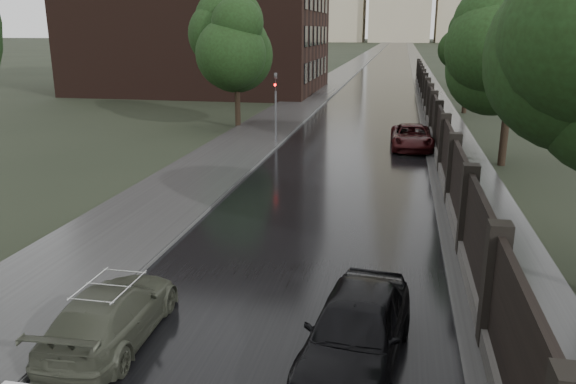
{
  "coord_description": "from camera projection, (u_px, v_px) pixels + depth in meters",
  "views": [
    {
      "loc": [
        2.55,
        -5.87,
        6.3
      ],
      "look_at": [
        -0.68,
        10.35,
        1.5
      ],
      "focal_mm": 35.0,
      "sensor_mm": 36.0,
      "label": 1
    }
  ],
  "objects": [
    {
      "name": "road",
      "position": [
        395.0,
        49.0,
        186.72
      ],
      "size": [
        8.0,
        420.0,
        0.02
      ],
      "primitive_type": "cube",
      "color": "black",
      "rests_on": "ground"
    },
    {
      "name": "sidewalk_left",
      "position": [
        377.0,
        49.0,
        187.83
      ],
      "size": [
        4.0,
        420.0,
        0.16
      ],
      "primitive_type": "cube",
      "color": "#2D2D2D",
      "rests_on": "ground"
    },
    {
      "name": "verge_right",
      "position": [
        412.0,
        49.0,
        185.68
      ],
      "size": [
        3.0,
        420.0,
        0.08
      ],
      "primitive_type": "cube",
      "color": "#2D2D2D",
      "rests_on": "ground"
    },
    {
      "name": "fence_right",
      "position": [
        431.0,
        113.0,
        36.78
      ],
      "size": [
        0.45,
        75.72,
        2.7
      ],
      "color": "#383533",
      "rests_on": "ground"
    },
    {
      "name": "tree_left_far",
      "position": [
        236.0,
        47.0,
        36.06
      ],
      "size": [
        4.25,
        4.25,
        7.39
      ],
      "color": "black",
      "rests_on": "ground"
    },
    {
      "name": "tree_right_b",
      "position": [
        512.0,
        60.0,
        25.7
      ],
      "size": [
        4.08,
        4.08,
        7.01
      ],
      "color": "black",
      "rests_on": "ground"
    },
    {
      "name": "tree_right_c",
      "position": [
        469.0,
        48.0,
        42.66
      ],
      "size": [
        4.08,
        4.08,
        7.01
      ],
      "color": "black",
      "rests_on": "ground"
    },
    {
      "name": "traffic_light",
      "position": [
        276.0,
        102.0,
        31.45
      ],
      "size": [
        0.16,
        0.32,
        4.0
      ],
      "color": "#59595E",
      "rests_on": "ground"
    },
    {
      "name": "volga_sedan",
      "position": [
        112.0,
        314.0,
        11.67
      ],
      "size": [
        1.91,
        4.28,
        1.22
      ],
      "primitive_type": "imported",
      "rotation": [
        0.0,
        0.0,
        3.19
      ],
      "color": "#444739",
      "rests_on": "ground"
    },
    {
      "name": "car_right_near",
      "position": [
        356.0,
        329.0,
        10.78
      ],
      "size": [
        2.3,
        4.62,
        1.51
      ],
      "primitive_type": "imported",
      "rotation": [
        0.0,
        0.0,
        -0.12
      ],
      "color": "black",
      "rests_on": "ground"
    },
    {
      "name": "car_right_far",
      "position": [
        412.0,
        137.0,
        30.62
      ],
      "size": [
        2.37,
        4.81,
        1.31
      ],
      "primitive_type": "imported",
      "rotation": [
        0.0,
        0.0,
        0.04
      ],
      "color": "black",
      "rests_on": "ground"
    }
  ]
}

